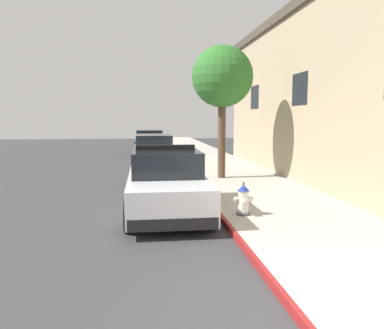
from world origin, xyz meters
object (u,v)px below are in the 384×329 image
at_px(street_tree, 222,78).
at_px(parked_car_dark_far, 149,142).
at_px(parked_car_silver_ahead, 154,152).
at_px(fire_hydrant, 243,200).
at_px(police_cruiser, 166,182).

bearing_deg(street_tree, parked_car_dark_far, 102.19).
distance_m(parked_car_silver_ahead, fire_hydrant, 10.01).
distance_m(parked_car_silver_ahead, street_tree, 5.83).
bearing_deg(parked_car_dark_far, police_cruiser, -89.45).
relative_size(police_cruiser, parked_car_silver_ahead, 1.00).
distance_m(parked_car_dark_far, fire_hydrant, 17.10).
distance_m(police_cruiser, street_tree, 5.79).
relative_size(parked_car_silver_ahead, fire_hydrant, 6.37).
distance_m(police_cruiser, parked_car_silver_ahead, 8.69).
xyz_separation_m(parked_car_silver_ahead, street_tree, (2.39, -4.35, 3.06)).
bearing_deg(police_cruiser, street_tree, 61.72).
distance_m(fire_hydrant, street_tree, 6.45).
height_order(parked_car_silver_ahead, fire_hydrant, parked_car_silver_ahead).
height_order(fire_hydrant, street_tree, street_tree).
xyz_separation_m(parked_car_silver_ahead, parked_car_dark_far, (-0.10, 7.15, 0.00)).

